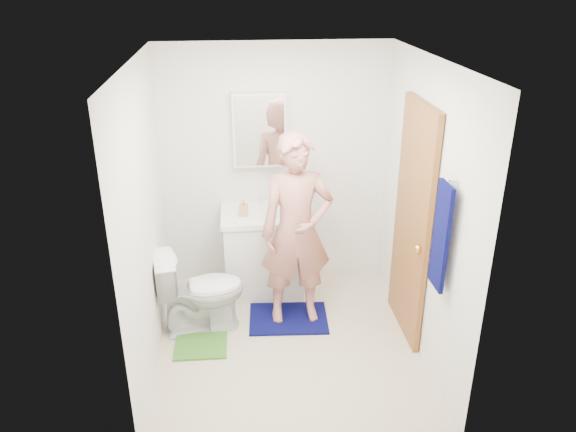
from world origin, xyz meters
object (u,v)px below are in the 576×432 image
at_px(medicine_cabinet, 259,130).
at_px(toothbrush_cup, 292,202).
at_px(soap_dispenser, 244,207).
at_px(toilet, 200,290).
at_px(man, 297,231).
at_px(towel, 441,237).
at_px(vanity_cabinet, 263,254).

height_order(medicine_cabinet, toothbrush_cup, medicine_cabinet).
xyz_separation_m(medicine_cabinet, toothbrush_cup, (0.30, -0.11, -0.71)).
bearing_deg(soap_dispenser, medicine_cabinet, 57.85).
xyz_separation_m(toilet, man, (0.86, 0.06, 0.51)).
bearing_deg(toilet, medicine_cabinet, -44.69).
bearing_deg(man, towel, -48.80).
relative_size(vanity_cabinet, soap_dispenser, 4.73).
relative_size(medicine_cabinet, soap_dispenser, 4.14).
distance_m(towel, soap_dispenser, 2.00).
height_order(soap_dispenser, toothbrush_cup, soap_dispenser).
bearing_deg(soap_dispenser, toilet, -127.29).
xyz_separation_m(towel, toilet, (-1.77, 0.88, -0.87)).
height_order(towel, soap_dispenser, towel).
height_order(toothbrush_cup, man, man).
xyz_separation_m(towel, toothbrush_cup, (-0.88, 1.60, -0.36)).
bearing_deg(towel, man, 134.14).
relative_size(medicine_cabinet, toothbrush_cup, 6.40).
xyz_separation_m(soap_dispenser, toothbrush_cup, (0.48, 0.17, -0.04)).
xyz_separation_m(vanity_cabinet, soap_dispenser, (-0.18, -0.06, 0.53)).
height_order(vanity_cabinet, toothbrush_cup, toothbrush_cup).
bearing_deg(toilet, towel, -125.62).
relative_size(vanity_cabinet, towel, 1.00).
bearing_deg(towel, toothbrush_cup, 118.79).
xyz_separation_m(medicine_cabinet, toilet, (-0.59, -0.83, -1.22)).
xyz_separation_m(toothbrush_cup, man, (-0.03, -0.66, 0.00)).
distance_m(soap_dispenser, toothbrush_cup, 0.51).
xyz_separation_m(vanity_cabinet, towel, (1.18, -1.48, 0.85)).
relative_size(toothbrush_cup, man, 0.06).
height_order(toilet, man, man).
height_order(vanity_cabinet, towel, towel).
distance_m(toothbrush_cup, man, 0.66).
bearing_deg(toothbrush_cup, soap_dispenser, -160.11).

